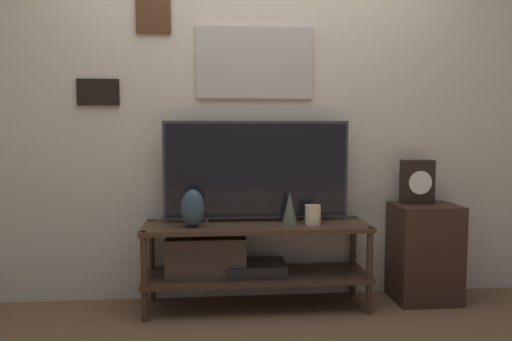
{
  "coord_description": "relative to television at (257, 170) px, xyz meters",
  "views": [
    {
      "loc": [
        -0.28,
        -2.82,
        1.13
      ],
      "look_at": [
        -0.0,
        0.25,
        0.87
      ],
      "focal_mm": 35.0,
      "sensor_mm": 36.0,
      "label": 1
    }
  ],
  "objects": [
    {
      "name": "vase_urn_stoneware",
      "position": [
        -0.4,
        -0.16,
        -0.22
      ],
      "size": [
        0.14,
        0.12,
        0.23
      ],
      "color": "#2D4251",
      "rests_on": "media_console"
    },
    {
      "name": "vase_slim_bronze",
      "position": [
        0.2,
        -0.11,
        -0.23
      ],
      "size": [
        0.1,
        0.1,
        0.2
      ],
      "color": "#4C5647",
      "rests_on": "media_console"
    },
    {
      "name": "side_table",
      "position": [
        1.1,
        -0.06,
        -0.55
      ],
      "size": [
        0.41,
        0.34,
        0.64
      ],
      "color": "#382319",
      "rests_on": "ground_plane"
    },
    {
      "name": "wall_back",
      "position": [
        -0.01,
        0.17,
        0.49
      ],
      "size": [
        6.4,
        0.08,
        2.7
      ],
      "color": "beige",
      "rests_on": "ground_plane"
    },
    {
      "name": "mantel_clock",
      "position": [
        1.06,
        -0.01,
        -0.09
      ],
      "size": [
        0.2,
        0.11,
        0.29
      ],
      "color": "black",
      "rests_on": "side_table"
    },
    {
      "name": "television",
      "position": [
        0.0,
        0.0,
        0.0
      ],
      "size": [
        1.18,
        0.05,
        0.64
      ],
      "color": "#333338",
      "rests_on": "media_console"
    },
    {
      "name": "ground_plane",
      "position": [
        -0.01,
        -0.34,
        -0.87
      ],
      "size": [
        12.0,
        12.0,
        0.0
      ],
      "primitive_type": "plane",
      "color": "brown"
    },
    {
      "name": "candle_jar",
      "position": [
        0.34,
        -0.14,
        -0.27
      ],
      "size": [
        0.1,
        0.1,
        0.12
      ],
      "color": "beige",
      "rests_on": "media_console"
    },
    {
      "name": "media_console",
      "position": [
        -0.13,
        -0.09,
        -0.53
      ],
      "size": [
        1.41,
        0.41,
        0.54
      ],
      "color": "#422D1E",
      "rests_on": "ground_plane"
    }
  ]
}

